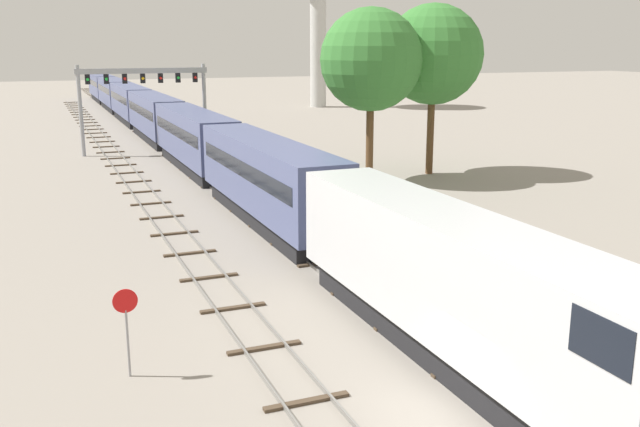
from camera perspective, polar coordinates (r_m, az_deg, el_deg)
ground_plane at (r=20.89m, az=10.33°, el=-15.59°), size 400.00×400.00×0.00m
track_main at (r=76.86m, az=-13.01°, el=5.73°), size 2.60×200.00×0.16m
track_near at (r=56.52m, az=-15.14°, el=2.88°), size 2.60×160.00×0.16m
passenger_train at (r=78.19m, az=-13.31°, el=7.72°), size 3.04×136.00×4.80m
signal_gantry at (r=68.78m, az=-14.13°, el=9.87°), size 12.10×0.49×8.29m
stop_sign at (r=22.56m, az=-15.43°, el=-8.34°), size 0.76×0.08×2.88m
trackside_tree_left at (r=56.20m, az=9.17°, el=12.60°), size 7.72×7.72×13.19m
trackside_tree_mid at (r=52.51m, az=4.16°, el=12.32°), size 7.52×7.52×12.77m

